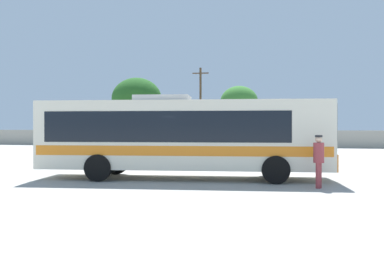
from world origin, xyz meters
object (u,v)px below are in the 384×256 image
Objects in this scene: parked_car_second_dark_blue at (185,140)px; utility_pole_near at (201,105)px; parked_car_leftmost_red at (123,140)px; roadside_tree_midleft at (239,102)px; attendant_by_bus_door at (319,158)px; parked_car_third_silver at (241,141)px; coach_bus_cream_orange at (181,134)px; roadside_tree_left at (137,99)px.

utility_pole_near reaches higher than parked_car_second_dark_blue.
parked_car_leftmost_red is at bearing -176.61° from parked_car_second_dark_blue.
roadside_tree_midleft is (10.75, 7.64, 4.06)m from parked_car_leftmost_red.
attendant_by_bus_door is 33.14m from roadside_tree_midleft.
attendant_by_bus_door is at bearing -79.23° from roadside_tree_midleft.
parked_car_second_dark_blue reaches higher than parked_car_leftmost_red.
parked_car_leftmost_red is (-16.90, 24.70, -0.27)m from attendant_by_bus_door.
parked_car_third_silver is at bearing -2.60° from parked_car_second_dark_blue.
parked_car_second_dark_blue is at bearing -93.25° from utility_pole_near.
attendant_by_bus_door is 0.40× the size of parked_car_leftmost_red.
coach_bus_cream_orange reaches higher than parked_car_second_dark_blue.
coach_bus_cream_orange is 5.55m from attendant_by_bus_door.
utility_pole_near reaches higher than roadside_tree_midleft.
parked_car_second_dark_blue is at bearing -39.82° from roadside_tree_left.
roadside_tree_midleft is at bearing 91.65° from coach_bus_cream_orange.
utility_pole_near is at bearing 108.29° from attendant_by_bus_door.
parked_car_leftmost_red is 13.80m from roadside_tree_midleft.
attendant_by_bus_door is at bearing -71.71° from utility_pole_near.
utility_pole_near reaches higher than roadside_tree_left.
roadside_tree_left reaches higher than roadside_tree_midleft.
roadside_tree_left is at bearing 119.77° from attendant_by_bus_door.
parked_car_second_dark_blue is (6.23, 0.37, 0.02)m from parked_car_leftmost_red.
coach_bus_cream_orange is 1.77× the size of roadside_tree_midleft.
attendant_by_bus_door is 35.86m from roadside_tree_left.
attendant_by_bus_door is (5.26, -1.58, -0.77)m from coach_bus_cream_orange.
parked_car_second_dark_blue is 0.47× the size of utility_pole_near.
roadside_tree_midleft reaches higher than attendant_by_bus_door.
utility_pole_near reaches higher than parked_car_third_silver.
roadside_tree_midleft reaches higher than coach_bus_cream_orange.
utility_pole_near is at bearing 86.75° from parked_car_second_dark_blue.
coach_bus_cream_orange is at bearing -67.05° from roadside_tree_left.
utility_pole_near is (0.35, 6.16, 3.71)m from parked_car_second_dark_blue.
utility_pole_near is 7.40m from roadside_tree_left.
parked_car_leftmost_red is 0.69× the size of roadside_tree_midleft.
utility_pole_near is at bearing 99.69° from coach_bus_cream_orange.
roadside_tree_left is 1.16× the size of roadside_tree_midleft.
utility_pole_near is at bearing 44.80° from parked_car_leftmost_red.
utility_pole_near reaches higher than attendant_by_bus_door.
attendant_by_bus_door is at bearing -78.29° from parked_car_third_silver.
parked_car_leftmost_red is (-11.64, 23.12, -1.03)m from coach_bus_cream_orange.
attendant_by_bus_door is 0.21× the size of utility_pole_near.
utility_pole_near reaches higher than coach_bus_cream_orange.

